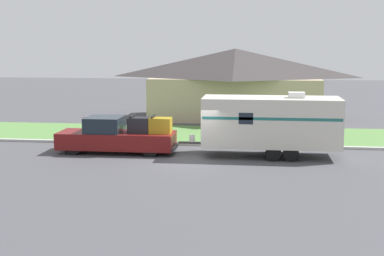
% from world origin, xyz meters
% --- Properties ---
extents(ground_plane, '(120.00, 120.00, 0.00)m').
position_xyz_m(ground_plane, '(0.00, 0.00, 0.00)').
color(ground_plane, '#47474C').
extents(curb_strip, '(80.00, 0.30, 0.14)m').
position_xyz_m(curb_strip, '(0.00, 3.75, 0.07)').
color(curb_strip, '#ADADA8').
rests_on(curb_strip, ground_plane).
extents(lawn_strip, '(80.00, 7.00, 0.03)m').
position_xyz_m(lawn_strip, '(0.00, 7.40, 0.01)').
color(lawn_strip, '#568442').
rests_on(lawn_strip, ground_plane).
extents(house_across_street, '(13.58, 6.99, 5.34)m').
position_xyz_m(house_across_street, '(1.45, 15.21, 2.77)').
color(house_across_street, tan).
rests_on(house_across_street, ground_plane).
extents(pickup_truck, '(6.27, 2.05, 2.03)m').
position_xyz_m(pickup_truck, '(-4.16, 1.30, 0.89)').
color(pickup_truck, black).
rests_on(pickup_truck, ground_plane).
extents(travel_trailer, '(8.22, 2.51, 3.33)m').
position_xyz_m(travel_trailer, '(3.85, 1.30, 1.80)').
color(travel_trailer, black).
rests_on(travel_trailer, ground_plane).
extents(mailbox, '(0.48, 0.20, 1.32)m').
position_xyz_m(mailbox, '(-2.48, 4.38, 1.02)').
color(mailbox, brown).
rests_on(mailbox, ground_plane).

